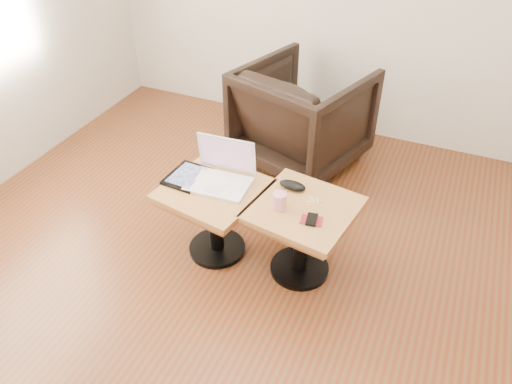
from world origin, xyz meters
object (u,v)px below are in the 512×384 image
at_px(laptop, 221,175).
at_px(armchair, 302,116).
at_px(striped_cup, 279,201).
at_px(side_table_right, 303,224).
at_px(side_table_left, 214,204).

distance_m(laptop, armchair, 1.14).
bearing_deg(armchair, striped_cup, 121.13).
bearing_deg(side_table_right, striped_cup, -141.89).
bearing_deg(striped_cup, side_table_right, 29.32).
xyz_separation_m(side_table_left, side_table_right, (0.54, 0.04, 0.00)).
relative_size(side_table_left, armchair, 0.73).
bearing_deg(side_table_left, armchair, 93.21).
bearing_deg(laptop, side_table_left, -106.62).
xyz_separation_m(side_table_left, armchair, (0.13, 1.19, 0.02)).
distance_m(side_table_left, striped_cup, 0.45).
bearing_deg(laptop, armchair, 80.62).
xyz_separation_m(side_table_left, striped_cup, (0.42, -0.02, 0.17)).
height_order(side_table_left, striped_cup, striped_cup).
relative_size(striped_cup, armchair, 0.11).
bearing_deg(striped_cup, side_table_left, 176.67).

